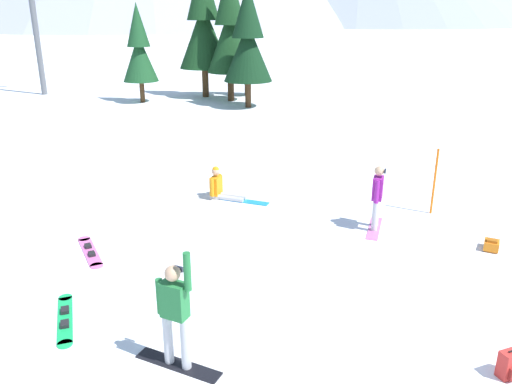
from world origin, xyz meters
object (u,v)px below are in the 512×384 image
(pine_tree_tall, at_px, (203,24))
(snowboarder_background, at_px, (222,188))
(snowboarder_foreground, at_px, (175,313))
(loose_snowboard_far_spare, at_px, (90,251))
(trail_marker_pole, at_px, (434,182))
(pine_tree_short, at_px, (230,28))
(pine_tree_broad, at_px, (139,49))
(loose_snowboard_near_right, at_px, (65,319))
(backpack_orange, at_px, (491,245))
(backpack_red, at_px, (510,365))
(pine_tree_slender, at_px, (246,52))
(snowboarder_midground, at_px, (377,196))
(pine_tree_leaning, at_px, (248,41))

(pine_tree_tall, bearing_deg, snowboarder_background, -95.18)
(snowboarder_foreground, xyz_separation_m, loose_snowboard_far_spare, (-1.72, 4.41, -0.94))
(snowboarder_foreground, distance_m, trail_marker_pole, 8.72)
(trail_marker_pole, distance_m, pine_tree_short, 19.48)
(loose_snowboard_far_spare, bearing_deg, snowboarder_background, 39.65)
(pine_tree_broad, bearing_deg, snowboarder_foreground, -88.86)
(snowboarder_foreground, relative_size, pine_tree_short, 0.26)
(snowboarder_foreground, bearing_deg, loose_snowboard_near_right, 138.65)
(snowboarder_foreground, relative_size, backpack_orange, 3.64)
(backpack_red, distance_m, pine_tree_tall, 27.45)
(pine_tree_broad, bearing_deg, pine_tree_slender, 10.86)
(snowboarder_foreground, height_order, pine_tree_broad, pine_tree_broad)
(snowboarder_midground, xyz_separation_m, pine_tree_short, (-0.47, 19.70, 3.33))
(snowboarder_foreground, bearing_deg, snowboarder_background, 76.47)
(snowboarder_midground, height_order, snowboarder_background, snowboarder_midground)
(backpack_red, height_order, pine_tree_slender, pine_tree_slender)
(pine_tree_tall, bearing_deg, backpack_orange, -80.35)
(pine_tree_slender, height_order, pine_tree_leaning, pine_tree_leaning)
(snowboarder_foreground, bearing_deg, backpack_orange, 19.58)
(snowboarder_background, distance_m, backpack_red, 9.13)
(snowboarder_background, distance_m, trail_marker_pole, 5.93)
(snowboarder_midground, xyz_separation_m, pine_tree_slender, (0.84, 21.52, 1.82))
(pine_tree_leaning, bearing_deg, pine_tree_short, 104.38)
(snowboarder_foreground, relative_size, snowboarder_midground, 1.22)
(loose_snowboard_near_right, bearing_deg, pine_tree_slender, 71.71)
(backpack_red, distance_m, pine_tree_broad, 26.56)
(snowboarder_background, xyz_separation_m, pine_tree_leaning, (3.61, 14.35, 3.29))
(pine_tree_slender, bearing_deg, trail_marker_pole, -86.97)
(pine_tree_tall, bearing_deg, pine_tree_slender, 0.38)
(pine_tree_broad, bearing_deg, backpack_red, -78.26)
(backpack_red, bearing_deg, trail_marker_pole, 69.84)
(pine_tree_slender, distance_m, pine_tree_tall, 3.16)
(trail_marker_pole, xyz_separation_m, pine_tree_slender, (-1.10, 20.86, 1.78))
(pine_tree_short, bearing_deg, snowboarder_midground, -88.63)
(snowboarder_foreground, bearing_deg, pine_tree_leaning, 76.09)
(pine_tree_leaning, bearing_deg, snowboarder_background, -104.11)
(backpack_orange, height_order, pine_tree_short, pine_tree_short)
(snowboarder_foreground, bearing_deg, loose_snowboard_far_spare, 111.35)
(backpack_orange, relative_size, pine_tree_slender, 0.11)
(snowboarder_midground, height_order, backpack_orange, snowboarder_midground)
(loose_snowboard_far_spare, bearing_deg, pine_tree_broad, 86.50)
(loose_snowboard_near_right, distance_m, trail_marker_pole, 9.69)
(loose_snowboard_near_right, bearing_deg, snowboarder_foreground, -41.35)
(pine_tree_broad, bearing_deg, trail_marker_pole, -68.65)
(pine_tree_slender, xyz_separation_m, pine_tree_tall, (-2.64, -0.02, 1.74))
(backpack_orange, bearing_deg, pine_tree_slender, 93.21)
(backpack_orange, bearing_deg, pine_tree_tall, 99.65)
(loose_snowboard_far_spare, xyz_separation_m, pine_tree_tall, (5.15, 21.39, 4.41))
(loose_snowboard_near_right, bearing_deg, backpack_red, -23.65)
(trail_marker_pole, distance_m, pine_tree_tall, 21.47)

